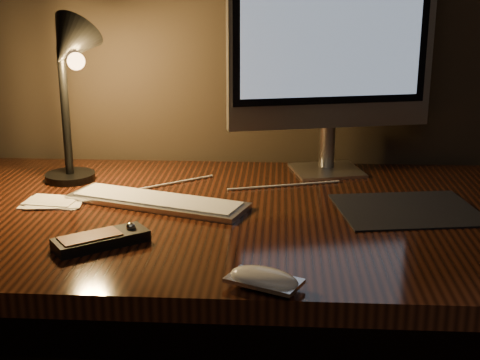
# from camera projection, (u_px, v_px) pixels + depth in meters

# --- Properties ---
(desk) EXTENTS (1.60, 0.75, 0.75)m
(desk) POSITION_uv_depth(u_px,v_px,m) (245.00, 258.00, 1.41)
(desk) COLOR #3B1A0D
(desk) RESTS_ON ground
(monitor) EXTENTS (0.47, 0.17, 0.50)m
(monitor) POSITION_uv_depth(u_px,v_px,m) (332.00, 46.00, 1.49)
(monitor) COLOR silver
(monitor) RESTS_ON desk
(keyboard) EXTENTS (0.39, 0.22, 0.01)m
(keyboard) POSITION_uv_depth(u_px,v_px,m) (157.00, 201.00, 1.35)
(keyboard) COLOR silver
(keyboard) RESTS_ON desk
(mousepad) EXTENTS (0.30, 0.25, 0.00)m
(mousepad) POSITION_uv_depth(u_px,v_px,m) (407.00, 210.00, 1.31)
(mousepad) COLOR black
(mousepad) RESTS_ON desk
(mouse) EXTENTS (0.12, 0.10, 0.02)m
(mouse) POSITION_uv_depth(u_px,v_px,m) (264.00, 282.00, 0.98)
(mouse) COLOR white
(mouse) RESTS_ON desk
(media_remote) EXTENTS (0.16, 0.14, 0.03)m
(media_remote) POSITION_uv_depth(u_px,v_px,m) (101.00, 239.00, 1.14)
(media_remote) COLOR black
(media_remote) RESTS_ON desk
(papers) EXTENTS (0.12, 0.08, 0.01)m
(papers) POSITION_uv_depth(u_px,v_px,m) (53.00, 202.00, 1.35)
(papers) COLOR white
(papers) RESTS_ON desk
(desk_lamp) EXTENTS (0.17, 0.19, 0.38)m
(desk_lamp) POSITION_uv_depth(u_px,v_px,m) (69.00, 69.00, 1.41)
(desk_lamp) COLOR black
(desk_lamp) RESTS_ON desk
(cable) EXTENTS (0.48, 0.23, 0.00)m
(cable) POSITION_uv_depth(u_px,v_px,m) (221.00, 187.00, 1.45)
(cable) COLOR white
(cable) RESTS_ON desk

